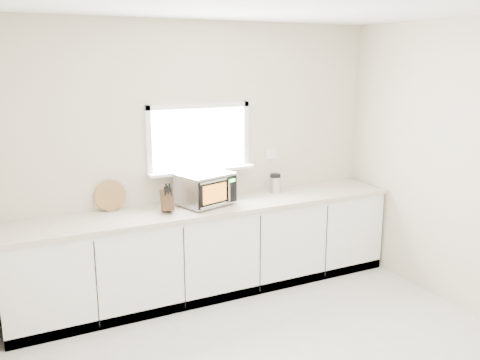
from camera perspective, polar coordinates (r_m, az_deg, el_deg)
back_wall at (r=5.20m, az=-4.65°, el=2.71°), size 4.00×0.17×2.70m
cabinets at (r=5.19m, az=-3.24°, el=-7.90°), size 3.92×0.60×0.88m
countertop at (r=5.04m, az=-3.26°, el=-3.05°), size 3.92×0.64×0.04m
microwave at (r=5.00m, az=-3.87°, el=-0.95°), size 0.58×0.52×0.32m
knife_block at (r=4.82m, az=-8.20°, el=-2.17°), size 0.11×0.20×0.29m
cutting_board at (r=4.96m, az=-14.35°, el=-1.73°), size 0.29×0.07×0.29m
coffee_grinder at (r=5.50m, az=3.97°, el=-0.35°), size 0.15×0.15×0.21m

